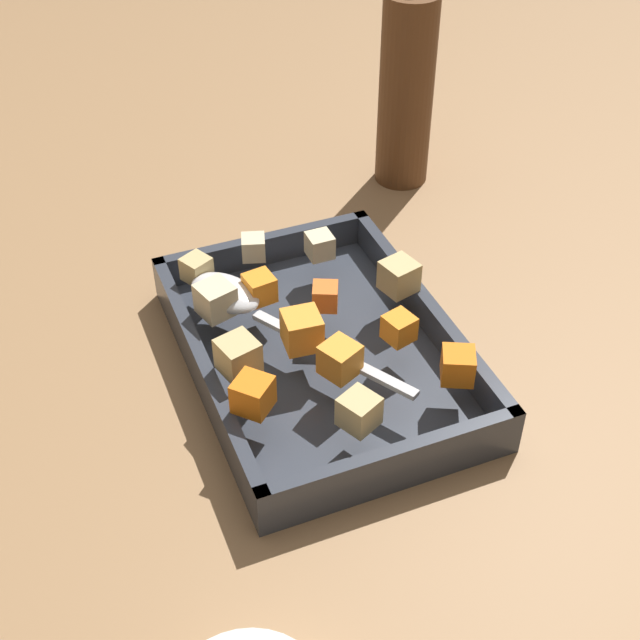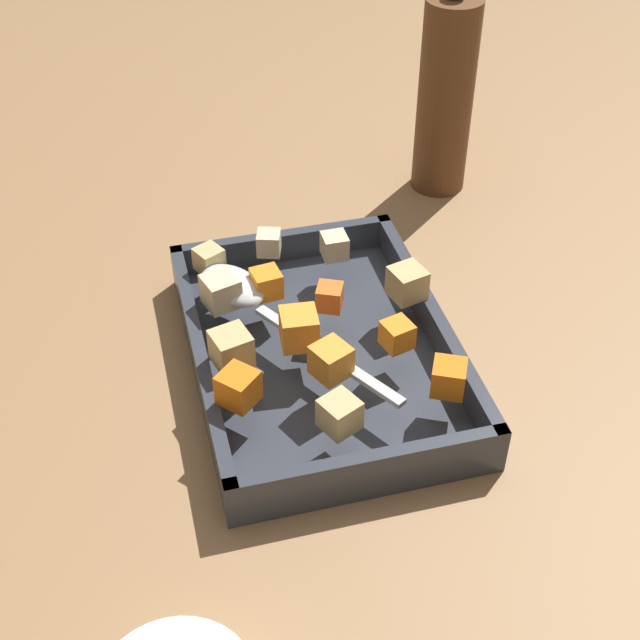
% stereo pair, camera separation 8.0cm
% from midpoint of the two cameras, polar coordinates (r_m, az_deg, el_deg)
% --- Properties ---
extents(ground_plane, '(4.00, 4.00, 0.00)m').
position_cam_midpoint_polar(ground_plane, '(0.83, -1.35, -3.40)').
color(ground_plane, '#936D47').
extents(baking_dish, '(0.33, 0.23, 0.05)m').
position_cam_midpoint_polar(baking_dish, '(0.83, -2.76, -2.39)').
color(baking_dish, '#333842').
rests_on(baking_dish, ground_plane).
extents(carrot_chunk_far_right, '(0.03, 0.03, 0.02)m').
position_cam_midpoint_polar(carrot_chunk_far_right, '(0.79, 2.22, -0.64)').
color(carrot_chunk_far_right, orange).
rests_on(carrot_chunk_far_right, baking_dish).
extents(carrot_chunk_corner_nw, '(0.04, 0.04, 0.03)m').
position_cam_midpoint_polar(carrot_chunk_corner_nw, '(0.78, -4.10, -0.78)').
color(carrot_chunk_corner_nw, orange).
rests_on(carrot_chunk_corner_nw, baking_dish).
extents(carrot_chunk_rim_edge, '(0.04, 0.04, 0.03)m').
position_cam_midpoint_polar(carrot_chunk_rim_edge, '(0.76, -1.75, -2.68)').
color(carrot_chunk_rim_edge, orange).
rests_on(carrot_chunk_rim_edge, baking_dish).
extents(carrot_chunk_center, '(0.04, 0.04, 0.03)m').
position_cam_midpoint_polar(carrot_chunk_center, '(0.73, -7.48, -4.91)').
color(carrot_chunk_center, orange).
rests_on(carrot_chunk_center, baking_dish).
extents(carrot_chunk_far_left, '(0.03, 0.03, 0.02)m').
position_cam_midpoint_polar(carrot_chunk_far_left, '(0.83, -2.27, 1.46)').
color(carrot_chunk_far_left, orange).
rests_on(carrot_chunk_far_left, baking_dish).
extents(carrot_chunk_corner_se, '(0.03, 0.03, 0.03)m').
position_cam_midpoint_polar(carrot_chunk_corner_se, '(0.84, -6.64, 1.96)').
color(carrot_chunk_corner_se, orange).
rests_on(carrot_chunk_corner_se, baking_dish).
extents(carrot_chunk_corner_sw, '(0.04, 0.04, 0.03)m').
position_cam_midpoint_polar(carrot_chunk_corner_sw, '(0.75, 5.86, -3.06)').
color(carrot_chunk_corner_sw, orange).
rests_on(carrot_chunk_corner_sw, baking_dish).
extents(potato_chunk_mid_right, '(0.04, 0.04, 0.03)m').
position_cam_midpoint_polar(potato_chunk_mid_right, '(0.71, -0.70, -6.04)').
color(potato_chunk_mid_right, tan).
rests_on(potato_chunk_mid_right, baking_dish).
extents(potato_chunk_under_handle, '(0.03, 0.03, 0.02)m').
position_cam_midpoint_polar(potato_chunk_under_handle, '(0.89, -6.87, 4.56)').
color(potato_chunk_under_handle, beige).
rests_on(potato_chunk_under_handle, baking_dish).
extents(potato_chunk_back_center, '(0.04, 0.04, 0.03)m').
position_cam_midpoint_polar(potato_chunk_back_center, '(0.84, 2.40, 2.71)').
color(potato_chunk_back_center, tan).
rests_on(potato_chunk_back_center, baking_dish).
extents(potato_chunk_corner_ne, '(0.03, 0.03, 0.02)m').
position_cam_midpoint_polar(potato_chunk_corner_ne, '(0.87, -10.56, 3.15)').
color(potato_chunk_corner_ne, tan).
rests_on(potato_chunk_corner_ne, baking_dish).
extents(potato_chunk_heap_top, '(0.02, 0.02, 0.02)m').
position_cam_midpoint_polar(potato_chunk_heap_top, '(0.89, -2.60, 4.71)').
color(potato_chunk_heap_top, beige).
rests_on(potato_chunk_heap_top, baking_dish).
extents(potato_chunk_near_spoon, '(0.04, 0.04, 0.03)m').
position_cam_midpoint_polar(potato_chunk_near_spoon, '(0.83, -9.49, 1.19)').
color(potato_chunk_near_spoon, beige).
rests_on(potato_chunk_near_spoon, baking_dish).
extents(potato_chunk_front_center, '(0.04, 0.04, 0.03)m').
position_cam_midpoint_polar(potato_chunk_front_center, '(0.76, -8.29, -2.44)').
color(potato_chunk_front_center, tan).
rests_on(potato_chunk_front_center, baking_dish).
extents(serving_spoon, '(0.23, 0.15, 0.02)m').
position_cam_midpoint_polar(serving_spoon, '(0.83, -8.15, 1.23)').
color(serving_spoon, silver).
rests_on(serving_spoon, baking_dish).
extents(pepper_mill, '(0.06, 0.06, 0.25)m').
position_cam_midpoint_polar(pepper_mill, '(1.06, 3.34, 14.45)').
color(pepper_mill, brown).
rests_on(pepper_mill, ground_plane).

